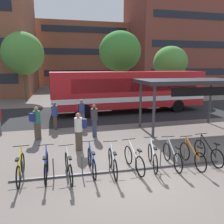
{
  "coord_description": "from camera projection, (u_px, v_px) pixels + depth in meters",
  "views": [
    {
      "loc": [
        -2.33,
        -6.62,
        3.62
      ],
      "look_at": [
        0.37,
        4.55,
        1.21
      ],
      "focal_mm": 35.15,
      "sensor_mm": 36.0,
      "label": 1
    }
  ],
  "objects": [
    {
      "name": "commuter_red_pack_0",
      "position": [
        94.0,
        118.0,
        11.29
      ],
      "size": [
        0.35,
        0.53,
        1.71
      ],
      "rotation": [
        0.0,
        0.0,
        4.7
      ],
      "color": "#2D3851",
      "rests_on": "ground"
    },
    {
      "name": "parked_bicycle_black_9",
      "position": [
        208.0,
        152.0,
        8.38
      ],
      "size": [
        0.52,
        1.72,
        0.99
      ],
      "rotation": [
        0.0,
        0.0,
        1.58
      ],
      "color": "black",
      "rests_on": "ground"
    },
    {
      "name": "street_tree_0",
      "position": [
        170.0,
        62.0,
        22.95
      ],
      "size": [
        3.53,
        3.53,
        5.66
      ],
      "color": "brown",
      "rests_on": "ground"
    },
    {
      "name": "commuter_navy_pack_2",
      "position": [
        79.0,
        129.0,
        9.45
      ],
      "size": [
        0.58,
        0.42,
        1.68
      ],
      "rotation": [
        0.0,
        0.0,
        3.37
      ],
      "color": "#47382D",
      "rests_on": "ground"
    },
    {
      "name": "parked_bicycle_orange_8",
      "position": [
        192.0,
        156.0,
        8.07
      ],
      "size": [
        0.52,
        1.72,
        0.99
      ],
      "rotation": [
        0.0,
        0.0,
        1.55
      ],
      "color": "black",
      "rests_on": "ground"
    },
    {
      "name": "parked_bicycle_silver_4",
      "position": [
        113.0,
        163.0,
        7.5
      ],
      "size": [
        0.52,
        1.72,
        0.99
      ],
      "rotation": [
        0.0,
        0.0,
        1.5
      ],
      "color": "black",
      "rests_on": "ground"
    },
    {
      "name": "parked_bicycle_blue_1",
      "position": [
        46.0,
        167.0,
        7.16
      ],
      "size": [
        0.52,
        1.72,
        0.99
      ],
      "rotation": [
        0.0,
        0.0,
        1.57
      ],
      "color": "black",
      "rests_on": "ground"
    },
    {
      "name": "street_tree_1",
      "position": [
        120.0,
        52.0,
        21.24
      ],
      "size": [
        4.06,
        4.06,
        6.93
      ],
      "color": "brown",
      "rests_on": "ground"
    },
    {
      "name": "street_tree_2",
      "position": [
        23.0,
        54.0,
        22.5
      ],
      "size": [
        4.2,
        4.2,
        7.03
      ],
      "color": "brown",
      "rests_on": "ground"
    },
    {
      "name": "commuter_black_pack_4",
      "position": [
        55.0,
        114.0,
        12.68
      ],
      "size": [
        0.36,
        0.54,
        1.6
      ],
      "rotation": [
        0.0,
        0.0,
        4.76
      ],
      "color": "#47382D",
      "rests_on": "ground"
    },
    {
      "name": "bike_rack",
      "position": [
        123.0,
        169.0,
        7.68
      ],
      "size": [
        7.5,
        0.34,
        0.7
      ],
      "rotation": [
        0.0,
        0.0,
        -0.03
      ],
      "color": "#47474C",
      "rests_on": "ground"
    },
    {
      "name": "ground",
      "position": [
        133.0,
        173.0,
        7.57
      ],
      "size": [
        200.0,
        200.0,
        0.0
      ],
      "primitive_type": "plane",
      "color": "#6B605B"
    },
    {
      "name": "parked_bicycle_white_2",
      "position": [
        69.0,
        167.0,
        7.14
      ],
      "size": [
        0.52,
        1.72,
        0.99
      ],
      "rotation": [
        0.0,
        0.0,
        1.66
      ],
      "color": "black",
      "rests_on": "ground"
    },
    {
      "name": "bus_lane_asphalt",
      "position": [
        91.0,
        114.0,
        17.0
      ],
      "size": [
        80.0,
        7.2,
        0.01
      ],
      "primitive_type": "cube",
      "color": "#232326",
      "rests_on": "ground"
    },
    {
      "name": "building_right_wing",
      "position": [
        181.0,
        38.0,
        41.95
      ],
      "size": [
        19.4,
        12.25,
        17.86
      ],
      "color": "brown",
      "rests_on": "ground"
    },
    {
      "name": "city_bus",
      "position": [
        128.0,
        90.0,
        17.31
      ],
      "size": [
        12.11,
        2.99,
        3.2
      ],
      "rotation": [
        0.0,
        0.0,
        3.18
      ],
      "color": "red",
      "rests_on": "ground"
    },
    {
      "name": "parked_bicycle_blue_3",
      "position": [
        92.0,
        162.0,
        7.52
      ],
      "size": [
        0.52,
        1.72,
        0.99
      ],
      "rotation": [
        0.0,
        0.0,
        1.58
      ],
      "color": "black",
      "rests_on": "ground"
    },
    {
      "name": "commuter_navy_pack_3",
      "position": [
        36.0,
        121.0,
        10.81
      ],
      "size": [
        0.6,
        0.57,
        1.68
      ],
      "rotation": [
        0.0,
        0.0,
        0.71
      ],
      "color": "#47382D",
      "rests_on": "ground"
    },
    {
      "name": "commuter_red_pack_1",
      "position": [
        81.0,
        111.0,
        13.11
      ],
      "size": [
        0.54,
        0.61,
        1.69
      ],
      "rotation": [
        0.0,
        0.0,
        5.27
      ],
      "color": "#565660",
      "rests_on": "ground"
    },
    {
      "name": "parked_bicycle_white_6",
      "position": [
        153.0,
        157.0,
        7.94
      ],
      "size": [
        0.58,
        1.69,
        0.99
      ],
      "rotation": [
        0.0,
        0.0,
        1.34
      ],
      "color": "black",
      "rests_on": "ground"
    },
    {
      "name": "transit_shelter",
      "position": [
        187.0,
        83.0,
        12.21
      ],
      "size": [
        5.54,
        3.01,
        2.89
      ],
      "rotation": [
        0.0,
        0.0,
        -0.03
      ],
      "color": "#38383D",
      "rests_on": "ground"
    },
    {
      "name": "parked_bicycle_yellow_0",
      "position": [
        21.0,
        169.0,
        7.05
      ],
      "size": [
        0.52,
        1.72,
        0.99
      ],
      "rotation": [
        0.0,
        0.0,
        1.59
      ],
      "color": "black",
      "rests_on": "ground"
    },
    {
      "name": "parked_bicycle_white_5",
      "position": [
        134.0,
        160.0,
        7.74
      ],
      "size": [
        0.52,
        1.72,
        0.99
      ],
      "rotation": [
        0.0,
        0.0,
        1.66
      ],
      "color": "black",
      "rests_on": "ground"
    },
    {
      "name": "parked_bicycle_silver_7",
      "position": [
        172.0,
        156.0,
        8.02
      ],
      "size": [
        0.52,
        1.72,
        0.99
      ],
      "rotation": [
        0.0,
        0.0,
        1.48
      ],
      "color": "black",
      "rests_on": "ground"
    },
    {
      "name": "building_centre_block",
      "position": [
        83.0,
        55.0,
        45.49
      ],
      "size": [
        17.6,
        10.13,
        11.67
      ],
      "color": "brown",
      "rests_on": "ground"
    }
  ]
}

